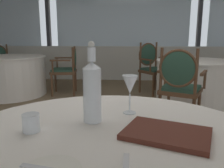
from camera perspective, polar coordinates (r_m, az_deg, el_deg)
The scene contains 11 objects.
ground_plane at distance 2.51m, azimuth 0.09°, elevation -14.57°, with size 15.24×15.24×0.00m, color #756047.
window_wall_far at distance 5.93m, azimuth 2.49°, elevation 11.95°, with size 11.73×0.14×2.85m.
water_bottle at distance 1.03m, azimuth -4.87°, elevation -1.48°, with size 0.08×0.08×0.36m.
wine_glass at distance 1.14m, azimuth 4.41°, elevation -0.41°, with size 0.08×0.08×0.19m.
water_tumbler at distance 1.00m, azimuth -19.13°, elevation -8.92°, with size 0.07×0.07×0.07m, color white.
menu_book at distance 0.94m, azimuth 13.17°, elevation -11.65°, with size 0.32×0.23×0.02m, color #512319.
background_table_0 at distance 4.83m, azimuth -23.70°, elevation 1.87°, with size 1.36×1.36×0.73m.
dining_chair_0_1 at distance 4.55m, azimuth -10.72°, elevation 4.24°, with size 0.52×0.58×0.90m.
background_table_1 at distance 3.96m, azimuth 19.40°, elevation 0.22°, with size 1.22×1.22×0.73m.
dining_chair_1_1 at distance 4.65m, azimuth 9.68°, elevation 4.85°, with size 0.66×0.64×0.98m.
dining_chair_1_2 at distance 2.92m, azimuth 16.17°, elevation 0.50°, with size 0.64×0.61×0.98m.
Camera 1 is at (0.15, -2.25, 1.11)m, focal length 37.48 mm.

